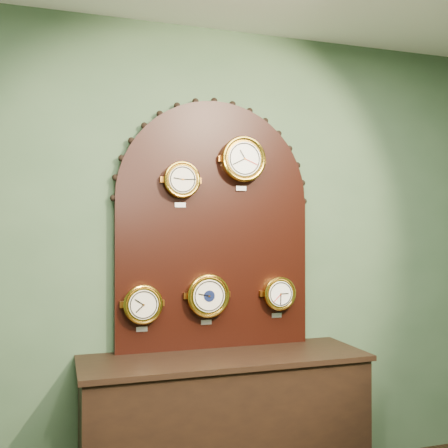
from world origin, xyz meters
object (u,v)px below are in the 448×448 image
object	(u,v)px
barometer	(208,295)
tide_clock	(279,293)
hygrometer	(143,304)
display_board	(214,217)
shop_counter	(225,431)
roman_clock	(181,180)
arabic_clock	(243,159)

from	to	relation	value
barometer	tide_clock	world-z (taller)	barometer
hygrometer	barometer	distance (m)	0.39
display_board	barometer	bearing A→B (deg)	-131.24
shop_counter	barometer	xyz separation A→B (m)	(-0.06, 0.15, 0.76)
hygrometer	tide_clock	size ratio (longest dim) A/B	1.06
roman_clock	tide_clock	bearing A→B (deg)	0.02
arabic_clock	roman_clock	bearing A→B (deg)	179.78
arabic_clock	barometer	distance (m)	0.85
shop_counter	arabic_clock	world-z (taller)	arabic_clock
barometer	roman_clock	bearing A→B (deg)	179.59
arabic_clock	hygrometer	world-z (taller)	arabic_clock
display_board	tide_clock	distance (m)	0.63
display_board	roman_clock	xyz separation A→B (m)	(-0.22, -0.07, 0.21)
shop_counter	tide_clock	distance (m)	0.86
shop_counter	barometer	distance (m)	0.77
hygrometer	shop_counter	bearing A→B (deg)	-18.96
tide_clock	arabic_clock	bearing A→B (deg)	-179.59
roman_clock	arabic_clock	xyz separation A→B (m)	(0.38, -0.00, 0.14)
shop_counter	tide_clock	bearing A→B (deg)	21.04
arabic_clock	tide_clock	xyz separation A→B (m)	(0.24, 0.00, -0.83)
shop_counter	hygrometer	distance (m)	0.86
display_board	shop_counter	bearing A→B (deg)	-90.00
shop_counter	display_board	size ratio (longest dim) A/B	1.05
roman_clock	tide_clock	size ratio (longest dim) A/B	1.03
display_board	hygrometer	world-z (taller)	display_board
arabic_clock	barometer	xyz separation A→B (m)	(-0.22, 0.00, -0.82)
hygrometer	arabic_clock	bearing A→B (deg)	-0.12
display_board	barometer	xyz separation A→B (m)	(-0.06, -0.07, -0.47)
barometer	tide_clock	xyz separation A→B (m)	(0.46, 0.00, -0.01)
hygrometer	display_board	bearing A→B (deg)	8.48
roman_clock	shop_counter	bearing A→B (deg)	-34.96
hygrometer	tide_clock	distance (m)	0.85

